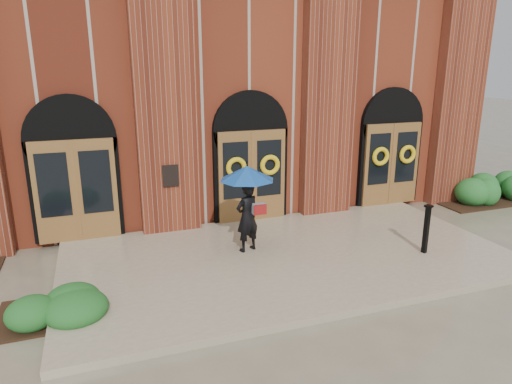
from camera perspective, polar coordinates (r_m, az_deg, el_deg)
name	(u,v)px	position (r m, az deg, el deg)	size (l,w,h in m)	color
ground	(291,262)	(10.54, 4.40, -8.78)	(90.00, 90.00, 0.00)	gray
landing	(288,257)	(10.64, 4.08, -8.10)	(10.00, 5.30, 0.15)	tan
church_building	(200,87)	(17.98, -7.04, 12.93)	(16.20, 12.53, 7.00)	maroon
man_with_umbrella	(247,192)	(10.31, -1.11, -0.02)	(1.61, 1.61, 2.02)	black
metal_post	(426,228)	(11.14, 20.53, -4.24)	(0.20, 0.20, 1.15)	black
hedge_wall_right	(489,189)	(16.68, 27.10, 0.31)	(3.23, 1.29, 0.83)	#215E24
hedge_front_left	(43,303)	(9.20, -25.07, -12.43)	(1.45, 1.25, 0.51)	#1D541E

